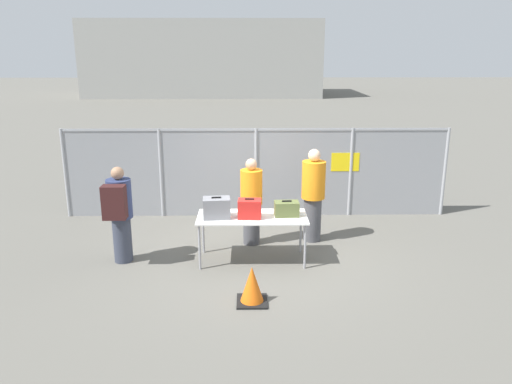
% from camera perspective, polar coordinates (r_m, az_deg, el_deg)
% --- Properties ---
extents(ground_plane, '(120.00, 120.00, 0.00)m').
position_cam_1_polar(ground_plane, '(8.83, 0.25, -7.35)').
color(ground_plane, '#605E56').
extents(fence_section, '(8.21, 0.07, 1.91)m').
position_cam_1_polar(fence_section, '(10.68, 0.09, 2.48)').
color(fence_section, '#9EA0A5').
rests_on(fence_section, ground_plane).
extents(inspection_table, '(1.85, 0.83, 0.80)m').
position_cam_1_polar(inspection_table, '(8.41, -0.44, -3.16)').
color(inspection_table, silver).
rests_on(inspection_table, ground_plane).
extents(suitcase_grey, '(0.47, 0.35, 0.36)m').
position_cam_1_polar(suitcase_grey, '(8.29, -4.53, -1.82)').
color(suitcase_grey, slate).
rests_on(suitcase_grey, inspection_table).
extents(suitcase_red, '(0.39, 0.28, 0.34)m').
position_cam_1_polar(suitcase_red, '(8.27, -0.73, -1.92)').
color(suitcase_red, red).
rests_on(suitcase_red, inspection_table).
extents(suitcase_olive, '(0.42, 0.27, 0.27)m').
position_cam_1_polar(suitcase_olive, '(8.39, 3.52, -1.92)').
color(suitcase_olive, '#566033').
rests_on(suitcase_olive, inspection_table).
extents(traveler_hooded, '(0.41, 0.64, 1.66)m').
position_cam_1_polar(traveler_hooded, '(8.58, -15.35, -2.15)').
color(traveler_hooded, '#383D4C').
rests_on(traveler_hooded, ground_plane).
extents(security_worker_near, '(0.40, 0.40, 1.62)m').
position_cam_1_polar(security_worker_near, '(9.12, -0.53, -0.98)').
color(security_worker_near, '#4C4C51').
rests_on(security_worker_near, ground_plane).
extents(security_worker_far, '(0.44, 0.44, 1.76)m').
position_cam_1_polar(security_worker_far, '(9.32, 6.54, -0.25)').
color(security_worker_far, '#4C4C51').
rests_on(security_worker_far, ground_plane).
extents(utility_trailer, '(3.45, 1.98, 0.67)m').
position_cam_1_polar(utility_trailer, '(12.63, 10.27, 1.47)').
color(utility_trailer, silver).
rests_on(utility_trailer, ground_plane).
extents(distant_hangar, '(17.99, 8.14, 5.70)m').
position_cam_1_polar(distant_hangar, '(41.68, -5.85, 14.94)').
color(distant_hangar, '#999993').
rests_on(distant_hangar, ground_plane).
extents(traffic_cone, '(0.44, 0.44, 0.55)m').
position_cam_1_polar(traffic_cone, '(7.21, -0.46, -10.70)').
color(traffic_cone, black).
rests_on(traffic_cone, ground_plane).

